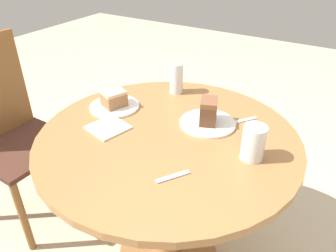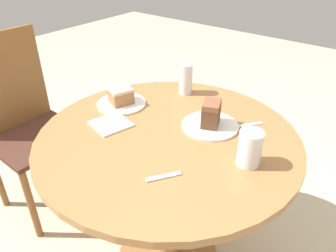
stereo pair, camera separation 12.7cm
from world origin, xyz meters
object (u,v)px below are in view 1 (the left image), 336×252
at_px(cake_slice_near, 209,111).
at_px(glass_water, 176,79).
at_px(cake_slice_far, 114,98).
at_px(chair, 12,133).
at_px(plate_near, 208,123).
at_px(glass_lemonade, 253,145).
at_px(plate_far, 115,106).

distance_m(cake_slice_near, glass_water, 0.33).
bearing_deg(cake_slice_far, cake_slice_near, -78.59).
bearing_deg(chair, glass_water, -54.72).
height_order(plate_near, glass_water, glass_water).
distance_m(chair, glass_water, 0.91).
relative_size(plate_near, glass_water, 1.56).
height_order(chair, glass_lemonade, chair).
xyz_separation_m(plate_far, cake_slice_far, (0.00, 0.00, 0.04)).
relative_size(plate_far, cake_slice_far, 1.84).
bearing_deg(plate_near, glass_water, 53.48).
bearing_deg(glass_water, chair, 123.86).
relative_size(chair, glass_water, 6.67).
bearing_deg(glass_lemonade, chair, 97.17).
bearing_deg(plate_far, glass_water, -29.54).
distance_m(cake_slice_far, glass_lemonade, 0.66).
xyz_separation_m(plate_near, glass_lemonade, (-0.13, -0.23, 0.05)).
relative_size(plate_far, glass_lemonade, 1.75).
bearing_deg(plate_far, chair, 109.47).
xyz_separation_m(cake_slice_far, glass_water, (0.28, -0.16, 0.02)).
height_order(plate_near, cake_slice_far, cake_slice_far).
xyz_separation_m(plate_near, cake_slice_near, (0.00, -0.00, 0.06)).
bearing_deg(cake_slice_near, chair, 106.04).
bearing_deg(cake_slice_far, chair, 109.47).
relative_size(plate_far, cake_slice_near, 1.96).
relative_size(cake_slice_near, glass_water, 0.76).
bearing_deg(cake_slice_far, glass_water, -29.54).
bearing_deg(glass_lemonade, plate_near, 60.97).
bearing_deg(glass_lemonade, cake_slice_near, 60.97).
bearing_deg(plate_near, chair, 106.04).
xyz_separation_m(chair, plate_near, (0.28, -0.98, 0.22)).
height_order(glass_lemonade, glass_water, glass_water).
distance_m(plate_far, cake_slice_far, 0.04).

